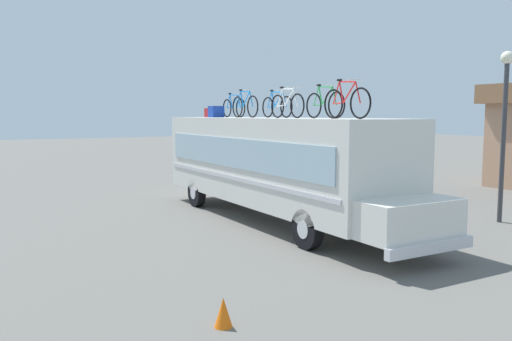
{
  "coord_description": "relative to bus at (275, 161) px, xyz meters",
  "views": [
    {
      "loc": [
        13.74,
        -8.34,
        3.25
      ],
      "look_at": [
        -0.97,
        0.0,
        1.43
      ],
      "focal_mm": 36.72,
      "sensor_mm": 36.0,
      "label": 1
    }
  ],
  "objects": [
    {
      "name": "luggage_bag_2",
      "position": [
        -3.67,
        -0.23,
        1.53
      ],
      "size": [
        0.45,
        0.45,
        0.41
      ],
      "primitive_type": "cube",
      "color": "#193899",
      "rests_on": "bus"
    },
    {
      "name": "luggage_bag_1",
      "position": [
        -4.48,
        -0.0,
        1.49
      ],
      "size": [
        0.65,
        0.38,
        0.34
      ],
      "primitive_type": "cube",
      "color": "maroon",
      "rests_on": "bus"
    },
    {
      "name": "rooftop_bicycle_2",
      "position": [
        -1.6,
        -0.17,
        1.71
      ],
      "size": [
        1.74,
        0.44,
        0.94
      ],
      "color": "black",
      "rests_on": "bus"
    },
    {
      "name": "rooftop_bicycle_3",
      "position": [
        -0.27,
        0.23,
        1.69
      ],
      "size": [
        1.74,
        0.44,
        0.88
      ],
      "color": "black",
      "rests_on": "bus"
    },
    {
      "name": "rooftop_bicycle_4",
      "position": [
        1.08,
        -0.26,
        1.7
      ],
      "size": [
        1.7,
        0.44,
        0.9
      ],
      "color": "black",
      "rests_on": "bus"
    },
    {
      "name": "bus",
      "position": [
        0.0,
        0.0,
        0.0
      ],
      "size": [
        11.64,
        2.62,
        3.15
      ],
      "color": "silver",
      "rests_on": "ground"
    },
    {
      "name": "street_lamp",
      "position": [
        3.62,
        5.79,
        1.52
      ],
      "size": [
        0.38,
        0.38,
        5.1
      ],
      "color": "#38383D",
      "rests_on": "ground"
    },
    {
      "name": "ground_plane",
      "position": [
        -0.18,
        -0.0,
        -1.82
      ],
      "size": [
        120.0,
        120.0,
        0.0
      ],
      "primitive_type": "plane",
      "color": "#605E59"
    },
    {
      "name": "traffic_cone",
      "position": [
        6.59,
        -4.96,
        -1.59
      ],
      "size": [
        0.28,
        0.28,
        0.47
      ],
      "primitive_type": "cone",
      "color": "orange",
      "rests_on": "ground"
    },
    {
      "name": "rooftop_bicycle_1",
      "position": [
        -3.02,
        0.15,
        1.69
      ],
      "size": [
        1.7,
        0.44,
        0.88
      ],
      "color": "black",
      "rests_on": "bus"
    },
    {
      "name": "rooftop_bicycle_5",
      "position": [
        2.46,
        0.02,
        1.7
      ],
      "size": [
        1.66,
        0.44,
        0.91
      ],
      "color": "black",
      "rests_on": "bus"
    },
    {
      "name": "rooftop_bicycle_6",
      "position": [
        3.9,
        -0.44,
        1.72
      ],
      "size": [
        1.69,
        0.44,
        0.95
      ],
      "color": "black",
      "rests_on": "bus"
    }
  ]
}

